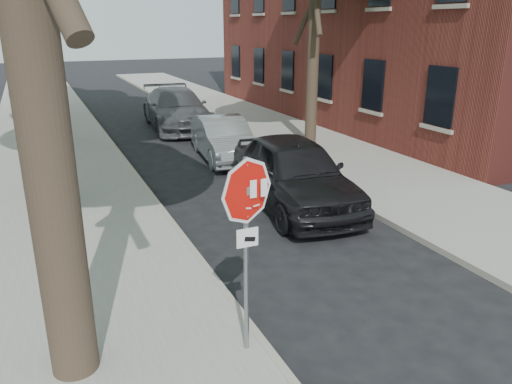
# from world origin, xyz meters

# --- Properties ---
(ground) EXTENTS (120.00, 120.00, 0.00)m
(ground) POSITION_xyz_m (0.00, 0.00, 0.00)
(ground) COLOR black
(ground) RESTS_ON ground
(sidewalk_left) EXTENTS (4.00, 55.00, 0.12)m
(sidewalk_left) POSITION_xyz_m (-2.50, 12.00, 0.06)
(sidewalk_left) COLOR gray
(sidewalk_left) RESTS_ON ground
(sidewalk_right) EXTENTS (4.00, 55.00, 0.12)m
(sidewalk_right) POSITION_xyz_m (6.00, 12.00, 0.06)
(sidewalk_right) COLOR gray
(sidewalk_right) RESTS_ON ground
(curb_left) EXTENTS (0.12, 55.00, 0.13)m
(curb_left) POSITION_xyz_m (-0.45, 12.00, 0.07)
(curb_left) COLOR #9E9384
(curb_left) RESTS_ON ground
(curb_right) EXTENTS (0.12, 55.00, 0.13)m
(curb_right) POSITION_xyz_m (3.95, 12.00, 0.07)
(curb_right) COLOR #9E9384
(curb_right) RESTS_ON ground
(stop_sign) EXTENTS (0.76, 0.34, 2.61)m
(stop_sign) POSITION_xyz_m (-0.70, -0.03, 1.95)
(stop_sign) COLOR gray
(stop_sign) RESTS_ON sidewalk_left
(car_a) EXTENTS (2.47, 5.09, 1.68)m
(car_a) POSITION_xyz_m (2.60, 4.89, 0.84)
(car_a) COLOR black
(car_a) RESTS_ON ground
(car_b) EXTENTS (1.89, 4.25, 1.36)m
(car_b) POSITION_xyz_m (2.60, 9.70, 0.68)
(car_b) COLOR gray
(car_b) RESTS_ON ground
(car_c) EXTENTS (2.73, 5.82, 1.64)m
(car_c) POSITION_xyz_m (2.60, 15.30, 0.82)
(car_c) COLOR #505156
(car_c) RESTS_ON ground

